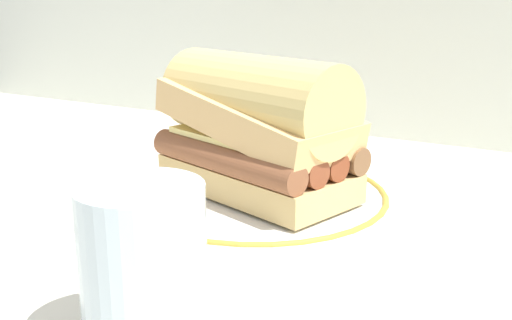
% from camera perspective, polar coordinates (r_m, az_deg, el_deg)
% --- Properties ---
extents(ground_plane, '(1.50, 1.50, 0.00)m').
position_cam_1_polar(ground_plane, '(0.56, 1.38, -4.57)').
color(ground_plane, beige).
extents(plate, '(0.26, 0.26, 0.01)m').
position_cam_1_polar(plate, '(0.56, 0.00, -3.64)').
color(plate, white).
rests_on(plate, ground_plane).
extents(sausage_sandwich, '(0.20, 0.15, 0.12)m').
position_cam_1_polar(sausage_sandwich, '(0.54, 0.00, 3.18)').
color(sausage_sandwich, '#D8B572').
rests_on(sausage_sandwich, plate).
extents(drinking_glass, '(0.07, 0.07, 0.10)m').
position_cam_1_polar(drinking_glass, '(0.35, -10.45, -10.92)').
color(drinking_glass, silver).
rests_on(drinking_glass, ground_plane).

